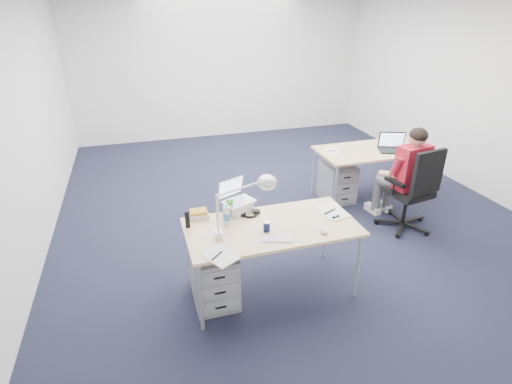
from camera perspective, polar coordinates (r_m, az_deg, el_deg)
The scene contains 24 objects.
floor at distance 5.73m, azimuth 3.47°, elevation -1.69°, with size 7.00×7.00×0.00m, color black.
room at distance 5.18m, azimuth 3.98°, elevation 15.42°, with size 6.02×7.02×2.80m.
desk_near at distance 3.76m, azimuth 2.24°, elevation -5.44°, with size 1.60×0.80×0.73m.
desk_far at distance 5.94m, azimuth 16.47°, elevation 5.45°, with size 1.60×0.80×0.73m.
office_chair at distance 5.35m, azimuth 20.87°, elevation -1.83°, with size 0.80×0.80×1.10m.
seated_person at distance 5.32m, azimuth 20.10°, elevation 2.24°, with size 0.44×0.74×1.29m.
drawer_pedestal_near at distance 3.87m, azimuth -6.00°, elevation -11.88°, with size 0.40×0.50×0.55m, color gray.
drawer_pedestal_far at distance 5.86m, azimuth 11.51°, elevation 1.43°, with size 0.40×0.50×0.55m, color gray.
silver_laptop at distance 3.90m, azimuth -2.52°, elevation -0.82°, with size 0.30×0.24×0.32m, color silver, non-canonical shape.
wireless_keyboard at distance 3.53m, azimuth 2.96°, elevation -6.69°, with size 0.26×0.11×0.01m, color white.
computer_mouse at distance 3.67m, azimuth 9.68°, elevation -5.48°, with size 0.07×0.11×0.04m, color white.
headphones at distance 3.91m, azimuth -0.92°, elevation -3.00°, with size 0.22×0.17×0.04m, color black, non-canonical shape.
can_koozie at distance 3.62m, azimuth 1.53°, elevation -4.92°, with size 0.06×0.06×0.10m, color #12163B.
water_bottle at distance 3.70m, azimuth -4.21°, elevation -3.17°, with size 0.07×0.07×0.22m, color silver.
bear_figurine at distance 3.88m, azimuth -3.74°, elevation -2.19°, with size 0.09×0.07×0.17m, color #207820, non-canonical shape.
book_stack at distance 3.88m, azimuth -8.14°, elevation -3.14°, with size 0.17×0.13×0.08m, color silver.
cordless_phone at distance 3.72m, azimuth -9.77°, elevation -3.89°, with size 0.04×0.03×0.16m, color black.
papers_left at distance 3.32m, azimuth -5.25°, elevation -9.11°, with size 0.20×0.29×0.01m, color #FFEE93.
papers_right at distance 4.02m, azimuth 10.78°, elevation -2.83°, with size 0.24×0.34×0.01m, color #FFEE93.
sunglasses at distance 3.92m, azimuth 11.33°, elevation -3.60°, with size 0.09×0.04×0.02m, color black, non-canonical shape.
desk_lamp at distance 3.45m, azimuth -2.77°, elevation -2.07°, with size 0.50×0.18×0.57m, color silver, non-canonical shape.
dark_laptop at distance 5.88m, azimuth 19.09°, elevation 6.73°, with size 0.36×0.35×0.26m, color black, non-canonical shape.
far_cup at distance 6.06m, azimuth 17.74°, elevation 6.68°, with size 0.07×0.07×0.11m, color white.
far_papers at distance 5.68m, azimuth 10.82°, elevation 5.71°, with size 0.19×0.27×0.01m, color white.
Camera 1 is at (-1.82, -4.77, 2.61)m, focal length 28.00 mm.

